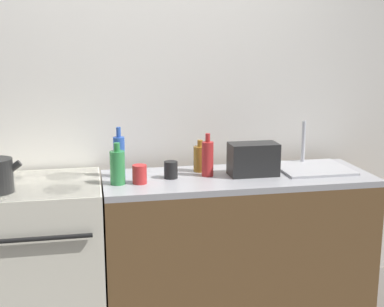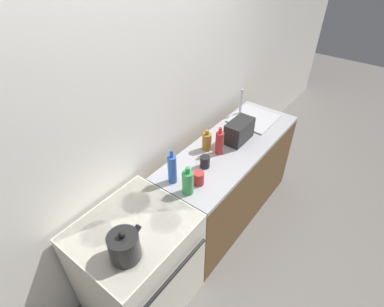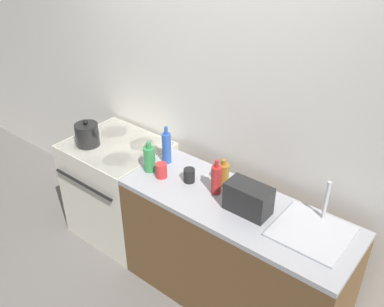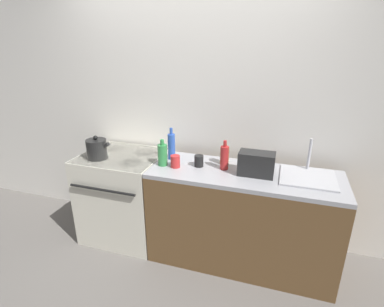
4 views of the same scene
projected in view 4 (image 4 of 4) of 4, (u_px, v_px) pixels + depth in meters
The scene contains 13 objects.
ground_plane at pixel (171, 266), 2.71m from camera, with size 12.00×12.00×0.00m, color slate.
wall_back at pixel (195, 108), 2.88m from camera, with size 8.00×0.05×2.60m.
stove at pixel (125, 195), 3.02m from camera, with size 0.76×0.70×0.88m.
counter_block at pixel (242, 218), 2.65m from camera, with size 1.60×0.58×0.88m.
kettle at pixel (97, 149), 2.76m from camera, with size 0.23×0.18×0.22m.
toaster at pixel (256, 164), 2.42m from camera, with size 0.29×0.16×0.19m.
sink_tray at pixel (308, 176), 2.40m from camera, with size 0.43×0.40×0.28m.
bottle_amber at pixel (225, 155), 2.64m from camera, with size 0.08×0.08×0.20m.
bottle_blue at pixel (171, 146), 2.74m from camera, with size 0.07×0.07×0.30m.
bottle_green at pixel (163, 155), 2.61m from camera, with size 0.08×0.08×0.24m.
bottle_red at pixel (224, 157), 2.53m from camera, with size 0.07×0.07×0.26m.
cup_black at pixel (199, 161), 2.60m from camera, with size 0.08×0.08×0.10m.
cup_red at pixel (175, 161), 2.58m from camera, with size 0.08×0.08×0.11m.
Camera 4 is at (0.84, -2.00, 1.93)m, focal length 28.00 mm.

